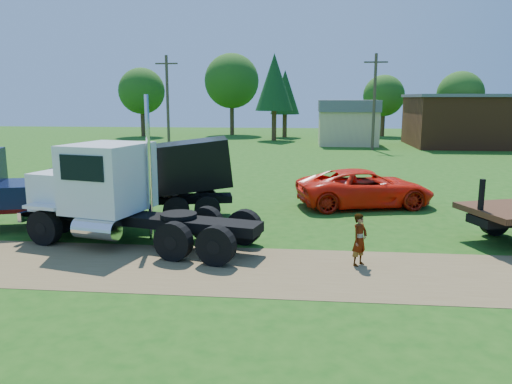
# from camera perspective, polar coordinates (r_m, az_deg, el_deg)

# --- Properties ---
(ground) EXTENTS (140.00, 140.00, 0.00)m
(ground) POSITION_cam_1_polar(r_m,az_deg,el_deg) (14.60, 6.82, -9.07)
(ground) COLOR #184E11
(ground) RESTS_ON ground
(dirt_track) EXTENTS (120.00, 4.20, 0.01)m
(dirt_track) POSITION_cam_1_polar(r_m,az_deg,el_deg) (14.60, 6.82, -9.05)
(dirt_track) COLOR brown
(dirt_track) RESTS_ON ground
(white_semi_tractor) EXTENTS (8.54, 4.54, 5.04)m
(white_semi_tractor) POSITION_cam_1_polar(r_m,az_deg,el_deg) (17.82, -16.28, -0.07)
(white_semi_tractor) COLOR black
(white_semi_tractor) RESTS_ON ground
(black_dump_truck) EXTENTS (7.81, 3.90, 3.31)m
(black_dump_truck) POSITION_cam_1_polar(r_m,az_deg,el_deg) (20.99, -12.37, 1.96)
(black_dump_truck) COLOR black
(black_dump_truck) RESTS_ON ground
(orange_pickup) EXTENTS (6.69, 4.30, 1.72)m
(orange_pickup) POSITION_cam_1_polar(r_m,az_deg,el_deg) (23.39, 12.34, 0.45)
(orange_pickup) COLOR red
(orange_pickup) RESTS_ON ground
(spectator_a) EXTENTS (0.66, 0.68, 1.58)m
(spectator_a) POSITION_cam_1_polar(r_m,az_deg,el_deg) (15.14, 11.76, -5.37)
(spectator_a) COLOR #999999
(spectator_a) RESTS_ON ground
(spectator_b) EXTENTS (1.16, 1.14, 1.89)m
(spectator_b) POSITION_cam_1_polar(r_m,az_deg,el_deg) (20.77, -9.60, -0.48)
(spectator_b) COLOR #999999
(spectator_b) RESTS_ON ground
(brick_building) EXTENTS (15.40, 10.40, 5.30)m
(brick_building) POSITION_cam_1_polar(r_m,az_deg,el_deg) (56.83, 24.79, 7.45)
(brick_building) COLOR brown
(brick_building) RESTS_ON ground
(tan_shed) EXTENTS (6.20, 5.40, 4.70)m
(tan_shed) POSITION_cam_1_polar(r_m,az_deg,el_deg) (53.97, 10.45, 7.88)
(tan_shed) COLOR tan
(tan_shed) RESTS_ON ground
(utility_poles) EXTENTS (42.20, 0.28, 9.00)m
(utility_poles) POSITION_cam_1_polar(r_m,az_deg,el_deg) (49.15, 13.37, 10.18)
(utility_poles) COLOR #433126
(utility_poles) RESTS_ON ground
(tree_row) EXTENTS (54.55, 14.40, 10.77)m
(tree_row) POSITION_cam_1_polar(r_m,az_deg,el_deg) (64.12, 6.02, 11.69)
(tree_row) COLOR #3E3019
(tree_row) RESTS_ON ground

